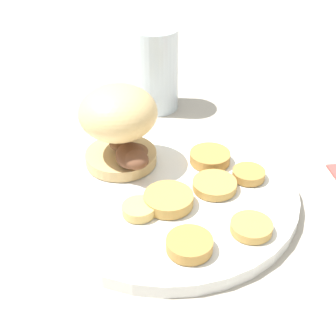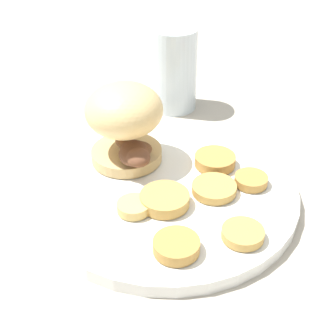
# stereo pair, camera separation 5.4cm
# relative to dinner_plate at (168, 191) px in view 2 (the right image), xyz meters

# --- Properties ---
(ground_plane) EXTENTS (4.00, 4.00, 0.00)m
(ground_plane) POSITION_rel_dinner_plate_xyz_m (0.00, 0.00, -0.01)
(ground_plane) COLOR #B2A899
(dinner_plate) EXTENTS (0.31, 0.31, 0.02)m
(dinner_plate) POSITION_rel_dinner_plate_xyz_m (0.00, 0.00, 0.00)
(dinner_plate) COLOR white
(dinner_plate) RESTS_ON ground_plane
(sandwich) EXTENTS (0.11, 0.09, 0.10)m
(sandwich) POSITION_rel_dinner_plate_xyz_m (-0.07, -0.01, 0.06)
(sandwich) COLOR tan
(sandwich) RESTS_ON dinner_plate
(potato_round_0) EXTENTS (0.06, 0.06, 0.01)m
(potato_round_0) POSITION_rel_dinner_plate_xyz_m (0.03, -0.02, 0.01)
(potato_round_0) COLOR tan
(potato_round_0) RESTS_ON dinner_plate
(potato_round_1) EXTENTS (0.04, 0.04, 0.01)m
(potato_round_1) POSITION_rel_dinner_plate_xyz_m (0.06, 0.08, 0.01)
(potato_round_1) COLOR #BC8942
(potato_round_1) RESTS_ON dinner_plate
(potato_round_2) EXTENTS (0.05, 0.05, 0.01)m
(potato_round_2) POSITION_rel_dinner_plate_xyz_m (0.04, 0.04, 0.01)
(potato_round_2) COLOR tan
(potato_round_2) RESTS_ON dinner_plate
(potato_round_3) EXTENTS (0.05, 0.05, 0.01)m
(potato_round_3) POSITION_rel_dinner_plate_xyz_m (0.09, -0.06, 0.01)
(potato_round_3) COLOR #BC8942
(potato_round_3) RESTS_ON dinner_plate
(potato_round_4) EXTENTS (0.04, 0.04, 0.01)m
(potato_round_4) POSITION_rel_dinner_plate_xyz_m (0.12, 0.01, 0.01)
(potato_round_4) COLOR tan
(potato_round_4) RESTS_ON dinner_plate
(potato_round_5) EXTENTS (0.05, 0.05, 0.01)m
(potato_round_5) POSITION_rel_dinner_plate_xyz_m (-0.00, 0.07, 0.01)
(potato_round_5) COLOR #BC8942
(potato_round_5) RESTS_ON dinner_plate
(potato_round_6) EXTENTS (0.04, 0.04, 0.01)m
(potato_round_6) POSITION_rel_dinner_plate_xyz_m (0.01, -0.06, 0.01)
(potato_round_6) COLOR #DBB766
(potato_round_6) RESTS_ON dinner_plate
(drinking_glass) EXTENTS (0.07, 0.07, 0.13)m
(drinking_glass) POSITION_rel_dinner_plate_xyz_m (-0.18, 0.15, 0.05)
(drinking_glass) COLOR silver
(drinking_glass) RESTS_ON ground_plane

